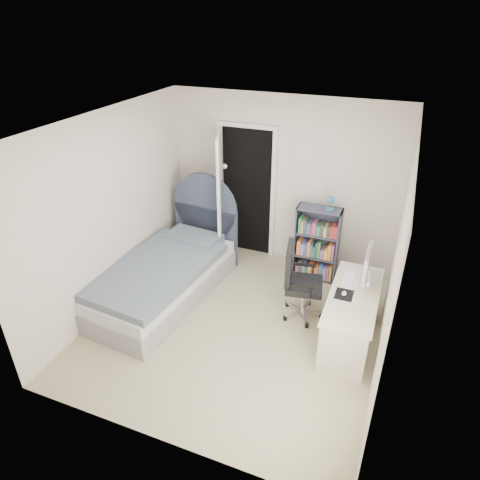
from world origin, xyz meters
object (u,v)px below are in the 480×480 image
at_px(desk, 351,315).
at_px(office_chair, 298,278).
at_px(nightstand, 200,227).
at_px(bookcase, 317,247).
at_px(bed, 167,273).
at_px(floor_lamp, 224,219).

height_order(desk, office_chair, desk).
height_order(nightstand, desk, desk).
bearing_deg(office_chair, bookcase, 88.51).
relative_size(bed, office_chair, 2.36).
height_order(nightstand, floor_lamp, floor_lamp).
distance_m(nightstand, bookcase, 1.94).
xyz_separation_m(floor_lamp, office_chair, (1.46, -1.06, -0.07)).
distance_m(nightstand, office_chair, 2.21).
distance_m(bed, floor_lamp, 1.32).
height_order(bookcase, desk, bookcase).
distance_m(desk, office_chair, 0.77).
bearing_deg(nightstand, desk, -27.24).
height_order(nightstand, bookcase, bookcase).
relative_size(nightstand, desk, 0.44).
xyz_separation_m(floor_lamp, desk, (2.17, -1.29, -0.27)).
height_order(bed, bookcase, bed).
bearing_deg(bookcase, desk, -60.06).
distance_m(bed, bookcase, 2.14).
xyz_separation_m(bed, nightstand, (-0.13, 1.31, 0.07)).
distance_m(floor_lamp, bookcase, 1.49).
bearing_deg(nightstand, floor_lamp, -7.63).
bearing_deg(bed, desk, -0.87).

